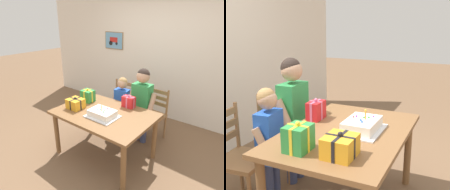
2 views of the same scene
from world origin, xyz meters
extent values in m
plane|color=brown|center=(0.00, 0.00, 0.00)|extent=(20.00, 20.00, 0.00)
cube|color=silver|center=(0.00, 1.86, 1.30)|extent=(6.40, 0.08, 2.60)
cube|color=olive|center=(-1.20, 1.81, 1.54)|extent=(0.51, 0.02, 0.39)
cube|color=#669EC6|center=(-1.20, 1.80, 1.54)|extent=(0.48, 0.01, 0.36)
cube|color=red|center=(-1.20, 1.79, 1.56)|extent=(0.22, 0.01, 0.11)
cylinder|color=black|center=(-1.29, 1.79, 1.48)|extent=(0.10, 0.01, 0.10)
cylinder|color=black|center=(-1.12, 1.79, 1.48)|extent=(0.06, 0.01, 0.06)
cube|color=brown|center=(0.00, 0.00, 0.73)|extent=(1.44, 0.98, 0.04)
cylinder|color=brown|center=(-0.64, -0.41, 0.36)|extent=(0.07, 0.07, 0.71)
cylinder|color=brown|center=(0.64, -0.41, 0.36)|extent=(0.07, 0.07, 0.71)
cylinder|color=brown|center=(-0.64, 0.41, 0.36)|extent=(0.07, 0.07, 0.71)
cylinder|color=brown|center=(0.64, 0.41, 0.36)|extent=(0.07, 0.07, 0.71)
cube|color=silver|center=(0.06, -0.12, 0.76)|extent=(0.44, 0.34, 0.01)
cube|color=white|center=(0.06, -0.12, 0.81)|extent=(0.36, 0.26, 0.09)
cylinder|color=orange|center=(0.07, -0.14, 0.89)|extent=(0.01, 0.01, 0.07)
sphere|color=yellow|center=(0.07, -0.14, 0.93)|extent=(0.02, 0.02, 0.02)
sphere|color=green|center=(0.12, -0.16, 0.86)|extent=(0.02, 0.02, 0.02)
sphere|color=purple|center=(0.11, -0.05, 0.86)|extent=(0.02, 0.02, 0.02)
sphere|color=purple|center=(0.17, -0.18, 0.86)|extent=(0.02, 0.02, 0.02)
sphere|color=red|center=(0.08, -0.03, 0.86)|extent=(0.02, 0.02, 0.02)
sphere|color=blue|center=(-0.01, -0.14, 0.86)|extent=(0.02, 0.02, 0.02)
sphere|color=blue|center=(0.03, -0.12, 0.86)|extent=(0.02, 0.02, 0.02)
sphere|color=green|center=(0.11, -0.12, 0.86)|extent=(0.02, 0.02, 0.02)
cube|color=#2D8E42|center=(-0.49, 0.17, 0.85)|extent=(0.20, 0.17, 0.19)
cube|color=yellow|center=(-0.49, 0.17, 0.85)|extent=(0.20, 0.02, 0.20)
cube|color=yellow|center=(-0.49, 0.17, 0.85)|extent=(0.02, 0.17, 0.20)
sphere|color=yellow|center=(-0.49, 0.17, 0.96)|extent=(0.04, 0.04, 0.04)
cube|color=gold|center=(-0.45, -0.15, 0.82)|extent=(0.23, 0.21, 0.15)
cube|color=black|center=(-0.45, -0.15, 0.82)|extent=(0.24, 0.02, 0.15)
cube|color=black|center=(-0.45, -0.15, 0.82)|extent=(0.02, 0.22, 0.15)
sphere|color=black|center=(-0.45, -0.15, 0.91)|extent=(0.04, 0.04, 0.04)
cube|color=red|center=(0.17, 0.39, 0.84)|extent=(0.19, 0.12, 0.17)
cube|color=#DB668E|center=(0.17, 0.39, 0.84)|extent=(0.20, 0.02, 0.18)
cube|color=#DB668E|center=(0.17, 0.39, 0.84)|extent=(0.02, 0.13, 0.18)
sphere|color=#DB668E|center=(0.17, 0.39, 0.94)|extent=(0.04, 0.04, 0.04)
cube|color=#996B42|center=(-0.33, 0.86, 0.45)|extent=(0.46, 0.46, 0.04)
cylinder|color=#996B42|center=(-0.13, 0.69, 0.21)|extent=(0.04, 0.04, 0.43)
cylinder|color=#996B42|center=(-0.51, 0.66, 0.21)|extent=(0.04, 0.04, 0.43)
cylinder|color=#996B42|center=(-0.16, 1.07, 0.21)|extent=(0.04, 0.04, 0.43)
cylinder|color=#996B42|center=(-0.54, 1.03, 0.21)|extent=(0.04, 0.04, 0.43)
cylinder|color=#996B42|center=(-0.16, 1.07, 0.70)|extent=(0.04, 0.04, 0.45)
cylinder|color=#996B42|center=(-0.54, 1.03, 0.70)|extent=(0.04, 0.04, 0.45)
cube|color=#996B42|center=(-0.35, 1.05, 0.63)|extent=(0.36, 0.06, 0.06)
cube|color=#996B42|center=(-0.35, 1.05, 0.74)|extent=(0.36, 0.06, 0.06)
cube|color=#996B42|center=(-0.35, 1.05, 0.85)|extent=(0.36, 0.06, 0.06)
cube|color=#996B42|center=(0.33, 0.86, 0.45)|extent=(0.46, 0.46, 0.04)
cylinder|color=#996B42|center=(0.51, 0.66, 0.21)|extent=(0.04, 0.04, 0.43)
cylinder|color=#996B42|center=(0.13, 0.69, 0.21)|extent=(0.04, 0.04, 0.43)
cylinder|color=#996B42|center=(0.54, 1.03, 0.21)|extent=(0.04, 0.04, 0.43)
cylinder|color=#996B42|center=(0.16, 1.07, 0.21)|extent=(0.04, 0.04, 0.43)
cylinder|color=#996B42|center=(0.54, 1.03, 0.70)|extent=(0.04, 0.04, 0.45)
cylinder|color=#996B42|center=(0.16, 1.07, 0.70)|extent=(0.04, 0.04, 0.45)
cube|color=#996B42|center=(0.35, 1.05, 0.63)|extent=(0.36, 0.06, 0.06)
cube|color=#996B42|center=(0.35, 1.05, 0.74)|extent=(0.36, 0.06, 0.06)
cube|color=#996B42|center=(0.35, 1.05, 0.85)|extent=(0.36, 0.06, 0.06)
cylinder|color=#38426B|center=(0.30, 0.69, 0.25)|extent=(0.11, 0.11, 0.50)
cylinder|color=#38426B|center=(0.17, 0.69, 0.25)|extent=(0.11, 0.11, 0.50)
cube|color=#2D934C|center=(0.23, 0.69, 0.78)|extent=(0.31, 0.19, 0.57)
cylinder|color=tan|center=(0.43, 0.65, 0.76)|extent=(0.08, 0.23, 0.38)
cylinder|color=tan|center=(0.04, 0.65, 0.76)|extent=(0.08, 0.23, 0.38)
sphere|color=tan|center=(0.23, 0.69, 1.19)|extent=(0.21, 0.21, 0.21)
sphere|color=#2D231E|center=(0.23, 0.70, 1.21)|extent=(0.20, 0.20, 0.20)
cylinder|color=#38426B|center=(-0.11, 0.69, 0.21)|extent=(0.09, 0.09, 0.41)
cylinder|color=#38426B|center=(-0.22, 0.68, 0.21)|extent=(0.09, 0.09, 0.41)
cube|color=blue|center=(-0.16, 0.69, 0.65)|extent=(0.27, 0.18, 0.47)
cylinder|color=tan|center=(0.00, 0.68, 0.63)|extent=(0.09, 0.20, 0.31)
cylinder|color=tan|center=(-0.32, 0.64, 0.63)|extent=(0.09, 0.20, 0.31)
sphere|color=tan|center=(-0.16, 0.69, 0.99)|extent=(0.18, 0.18, 0.18)
sphere|color=#A87F4C|center=(-0.16, 0.70, 1.01)|extent=(0.17, 0.17, 0.17)
camera|label=1|loc=(1.73, -2.04, 2.08)|focal=32.37mm
camera|label=2|loc=(-2.13, -0.90, 1.66)|focal=46.40mm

